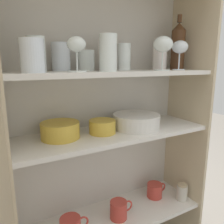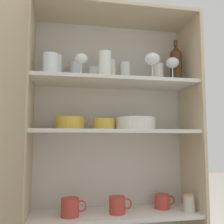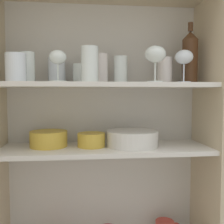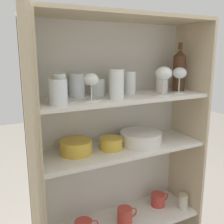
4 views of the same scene
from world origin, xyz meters
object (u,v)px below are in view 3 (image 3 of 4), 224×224
Objects in this scene: plate_stack_white at (132,138)px; serving_bowl_small at (91,139)px; wine_bottle at (190,57)px; mixing_bowl_large at (49,138)px.

plate_stack_white is 0.19m from serving_bowl_small.
serving_bowl_small is at bearing -178.36° from wine_bottle.
plate_stack_white is 1.41× the size of mixing_bowl_large.
wine_bottle is 1.69× the size of mixing_bowl_large.
mixing_bowl_large is 0.19m from serving_bowl_small.
serving_bowl_small is (-0.46, -0.01, -0.38)m from wine_bottle.
mixing_bowl_large is 1.33× the size of serving_bowl_small.
plate_stack_white is 1.88× the size of serving_bowl_small.
wine_bottle reaches higher than plate_stack_white.
mixing_bowl_large is (-0.38, 0.03, 0.00)m from plate_stack_white.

